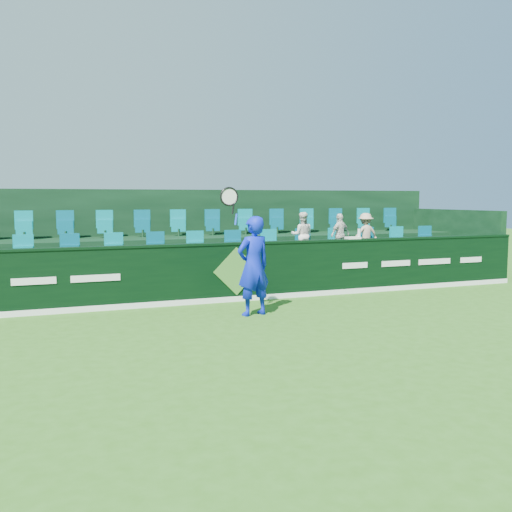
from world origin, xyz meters
name	(u,v)px	position (x,y,z in m)	size (l,w,h in m)	color
ground	(314,341)	(0.00, 0.00, 0.00)	(60.00, 60.00, 0.00)	#306618
sponsor_hoarding	(235,272)	(0.00, 4.00, 0.67)	(16.00, 0.25, 1.35)	black
stand_tier_front	(220,277)	(0.00, 5.10, 0.40)	(16.00, 2.00, 0.80)	black
stand_tier_back	(200,260)	(0.00, 7.00, 0.65)	(16.00, 1.80, 1.30)	black
stand_rear	(195,238)	(0.00, 7.44, 1.22)	(16.00, 4.10, 2.60)	black
seat_row_front	(216,248)	(0.00, 5.50, 1.10)	(13.50, 0.50, 0.60)	#03828C
seat_row_back	(196,225)	(0.00, 7.30, 1.60)	(13.50, 0.50, 0.60)	#03828C
tennis_player	(253,265)	(-0.18, 2.35, 1.01)	(1.16, 0.63, 2.60)	#0B1DC9
spectator_left	(302,235)	(2.24, 5.12, 1.40)	(0.58, 0.45, 1.20)	silver
spectator_middle	(340,235)	(3.37, 5.12, 1.38)	(0.67, 0.28, 1.15)	silver
spectator_right	(365,234)	(4.15, 5.12, 1.38)	(0.74, 0.43, 1.15)	tan
towel	(353,238)	(3.09, 4.00, 1.38)	(0.35, 0.23, 0.05)	white
drinks_bottle	(359,234)	(3.27, 4.00, 1.47)	(0.08, 0.08, 0.25)	silver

